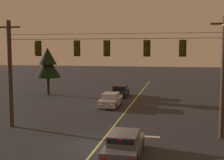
{
  "coord_description": "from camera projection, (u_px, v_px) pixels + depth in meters",
  "views": [
    {
      "loc": [
        4.44,
        -17.31,
        5.8
      ],
      "look_at": [
        0.0,
        4.42,
        3.62
      ],
      "focal_mm": 48.94,
      "sensor_mm": 36.0,
      "label": 1
    }
  ],
  "objects": [
    {
      "name": "traffic_light_right_inner",
      "position": [
        147.0,
        48.0,
        20.56
      ],
      "size": [
        0.48,
        0.41,
        1.22
      ],
      "color": "black"
    },
    {
      "name": "traffic_light_leftmost",
      "position": [
        37.0,
        48.0,
        22.14
      ],
      "size": [
        0.48,
        0.41,
        1.22
      ],
      "color": "black"
    },
    {
      "name": "car_waiting_near_lane",
      "position": [
        124.0,
        145.0,
        16.53
      ],
      "size": [
        1.8,
        4.33,
        1.39
      ],
      "color": "#4C4C51",
      "rests_on": "ground"
    },
    {
      "name": "car_oncoming_lead",
      "position": [
        110.0,
        100.0,
        31.43
      ],
      "size": [
        1.8,
        4.42,
        1.39
      ],
      "color": "#A5A5AD",
      "rests_on": "ground"
    },
    {
      "name": "signal_span_assembly",
      "position": [
        109.0,
        74.0,
        21.27
      ],
      "size": [
        16.95,
        0.32,
        7.98
      ],
      "color": "#38281C",
      "rests_on": "ground"
    },
    {
      "name": "lane_centre_stripe",
      "position": [
        123.0,
        114.0,
        27.52
      ],
      "size": [
        0.14,
        60.0,
        0.01
      ],
      "primitive_type": "cube",
      "color": "#D1C64C",
      "rests_on": "ground"
    },
    {
      "name": "ground_plane",
      "position": [
        97.0,
        147.0,
        18.33
      ],
      "size": [
        180.0,
        180.0,
        0.0
      ],
      "primitive_type": "plane",
      "color": "#28282B"
    },
    {
      "name": "car_oncoming_trailing",
      "position": [
        120.0,
        91.0,
        38.06
      ],
      "size": [
        1.8,
        4.42,
        1.39
      ],
      "color": "black",
      "rests_on": "ground"
    },
    {
      "name": "traffic_light_rightmost",
      "position": [
        183.0,
        48.0,
        20.08
      ],
      "size": [
        0.48,
        0.41,
        1.22
      ],
      "color": "black"
    },
    {
      "name": "traffic_light_centre",
      "position": [
        106.0,
        48.0,
        21.11
      ],
      "size": [
        0.48,
        0.41,
        1.22
      ],
      "color": "black"
    },
    {
      "name": "tree_verge_far",
      "position": [
        48.0,
        64.0,
        39.29
      ],
      "size": [
        3.34,
        3.34,
        6.11
      ],
      "color": "#332316",
      "rests_on": "ground"
    },
    {
      "name": "stop_bar_paint",
      "position": [
        135.0,
        136.0,
        20.71
      ],
      "size": [
        3.4,
        0.36,
        0.01
      ],
      "primitive_type": "cube",
      "color": "silver",
      "rests_on": "ground"
    },
    {
      "name": "traffic_light_left_inner",
      "position": [
        76.0,
        48.0,
        21.55
      ],
      "size": [
        0.48,
        0.41,
        1.22
      ],
      "color": "black"
    }
  ]
}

